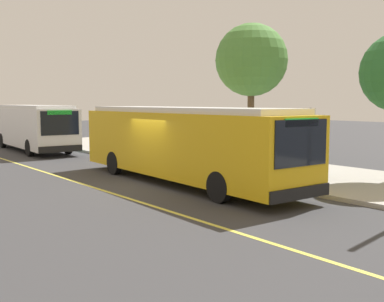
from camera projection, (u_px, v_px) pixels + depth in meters
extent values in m
plane|color=#38383A|center=(154.00, 184.00, 18.06)|extent=(120.00, 120.00, 0.00)
cube|color=#A8A399|center=(261.00, 168.00, 21.75)|extent=(44.00, 6.40, 0.15)
cube|color=#E0D64C|center=(103.00, 190.00, 16.70)|extent=(36.00, 0.14, 0.01)
cube|color=gold|center=(183.00, 143.00, 18.11)|extent=(11.90, 3.00, 2.40)
cube|color=silver|center=(182.00, 110.00, 17.98)|extent=(10.95, 2.71, 0.20)
cube|color=black|center=(301.00, 143.00, 13.31)|extent=(0.12, 2.17, 1.34)
cube|color=black|center=(209.00, 135.00, 18.84)|extent=(10.39, 0.44, 1.06)
cube|color=black|center=(209.00, 166.00, 18.97)|extent=(11.22, 0.46, 0.28)
cube|color=#26D83F|center=(302.00, 122.00, 13.24)|extent=(0.08, 1.40, 0.24)
cube|color=black|center=(301.00, 193.00, 13.45)|extent=(0.17, 2.50, 0.36)
cylinder|color=black|center=(272.00, 180.00, 15.95)|extent=(1.01, 0.32, 1.00)
cylinder|color=black|center=(219.00, 187.00, 14.60)|extent=(1.01, 0.32, 1.00)
cylinder|color=black|center=(159.00, 159.00, 21.75)|extent=(1.01, 0.32, 1.00)
cylinder|color=black|center=(115.00, 163.00, 20.39)|extent=(1.01, 0.32, 1.00)
cube|color=white|center=(33.00, 127.00, 30.36)|extent=(10.52, 3.12, 2.40)
cube|color=silver|center=(32.00, 107.00, 30.22)|extent=(9.67, 2.82, 0.20)
cube|color=black|center=(60.00, 123.00, 26.07)|extent=(0.16, 2.17, 1.34)
cube|color=black|center=(52.00, 122.00, 31.07)|extent=(9.13, 0.55, 1.06)
cube|color=#197259|center=(53.00, 141.00, 31.20)|extent=(9.86, 0.58, 0.28)
cube|color=#26D83F|center=(60.00, 113.00, 26.01)|extent=(0.11, 1.40, 0.24)
cube|color=black|center=(61.00, 149.00, 26.21)|extent=(0.22, 2.50, 0.36)
cylinder|color=black|center=(68.00, 146.00, 28.51)|extent=(1.01, 0.34, 1.00)
cylinder|color=black|center=(30.00, 148.00, 27.19)|extent=(1.01, 0.34, 1.00)
cylinder|color=black|center=(37.00, 139.00, 33.67)|extent=(1.01, 0.34, 1.00)
cylinder|color=black|center=(3.00, 141.00, 32.34)|extent=(1.01, 0.34, 1.00)
cylinder|color=#333338|center=(319.00, 146.00, 19.09)|extent=(0.10, 0.10, 2.40)
cylinder|color=#333338|center=(298.00, 148.00, 18.28)|extent=(0.10, 0.10, 2.40)
cylinder|color=#333338|center=(271.00, 142.00, 21.11)|extent=(0.10, 0.10, 2.40)
cylinder|color=#333338|center=(251.00, 144.00, 20.31)|extent=(0.10, 0.10, 2.40)
cube|color=#333338|center=(284.00, 115.00, 19.57)|extent=(2.90, 1.60, 0.08)
cube|color=#4C606B|center=(294.00, 144.00, 20.10)|extent=(2.47, 0.04, 2.16)
cube|color=navy|center=(261.00, 144.00, 20.72)|extent=(0.06, 1.11, 1.82)
cube|color=brown|center=(286.00, 162.00, 19.91)|extent=(1.60, 0.44, 0.06)
cube|color=brown|center=(290.00, 155.00, 20.03)|extent=(1.60, 0.05, 0.44)
cube|color=#333338|center=(273.00, 165.00, 20.50)|extent=(0.08, 0.40, 0.45)
cube|color=#333338|center=(299.00, 169.00, 19.37)|extent=(0.08, 0.40, 0.45)
cylinder|color=#333338|center=(310.00, 147.00, 16.49)|extent=(0.07, 0.07, 2.80)
cube|color=white|center=(310.00, 116.00, 16.37)|extent=(0.44, 0.03, 0.56)
cube|color=red|center=(310.00, 116.00, 16.36)|extent=(0.40, 0.01, 0.16)
cylinder|color=#282D47|center=(310.00, 171.00, 17.39)|extent=(0.14, 0.14, 0.85)
cylinder|color=#282D47|center=(307.00, 172.00, 17.28)|extent=(0.14, 0.14, 0.85)
cube|color=#338C4C|center=(309.00, 152.00, 17.26)|extent=(0.24, 0.40, 0.62)
sphere|color=tan|center=(309.00, 141.00, 17.22)|extent=(0.22, 0.22, 0.22)
cylinder|color=brown|center=(251.00, 123.00, 25.17)|extent=(0.36, 0.36, 3.79)
sphere|color=#4C8438|center=(251.00, 60.00, 24.83)|extent=(3.85, 3.85, 3.85)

